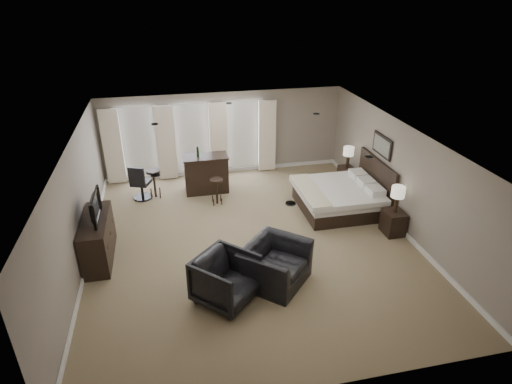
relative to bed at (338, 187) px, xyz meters
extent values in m
cube|color=#7D6D4F|center=(-2.58, -1.08, -0.68)|extent=(7.60, 8.60, 0.04)
cube|color=silver|center=(-2.58, -1.08, 1.92)|extent=(7.60, 8.60, 0.04)
cube|color=gray|center=(-2.58, 3.17, 0.62)|extent=(7.50, 0.04, 2.60)
cube|color=gray|center=(-2.58, -5.33, 0.62)|extent=(7.50, 0.04, 2.60)
cube|color=gray|center=(-6.33, -1.08, 0.62)|extent=(0.04, 8.50, 2.60)
cube|color=gray|center=(1.17, -1.08, 0.62)|extent=(0.04, 8.50, 2.60)
cube|color=silver|center=(-5.18, 3.11, 0.57)|extent=(1.15, 0.04, 2.05)
cube|color=silver|center=(-3.58, 3.11, 0.57)|extent=(1.15, 0.04, 2.05)
cube|color=silver|center=(-1.98, 3.11, 0.57)|extent=(1.15, 0.04, 2.05)
cube|color=beige|center=(-5.93, 2.99, 0.50)|extent=(0.55, 0.12, 2.30)
cube|color=beige|center=(-4.38, 2.99, 0.50)|extent=(0.55, 0.12, 2.30)
cube|color=beige|center=(-2.78, 2.99, 0.50)|extent=(0.55, 0.12, 2.30)
cube|color=beige|center=(-1.23, 2.99, 0.50)|extent=(0.55, 0.12, 2.30)
cube|color=silver|center=(0.00, 0.00, 0.00)|extent=(2.13, 2.03, 1.35)
cube|color=black|center=(0.89, -1.45, -0.38)|extent=(0.45, 0.55, 0.60)
cube|color=black|center=(0.89, 1.45, -0.40)|extent=(0.41, 0.50, 0.55)
cube|color=beige|center=(0.89, -1.45, 0.26)|extent=(0.32, 0.32, 0.67)
cube|color=beige|center=(0.89, 1.45, 0.20)|extent=(0.32, 0.32, 0.65)
cube|color=slate|center=(1.12, 0.00, 1.07)|extent=(0.04, 0.96, 0.56)
cube|color=black|center=(-6.03, -1.03, -0.18)|extent=(0.56, 1.72, 1.00)
imported|color=black|center=(-6.03, -1.03, 0.39)|extent=(0.58, 1.01, 0.13)
imported|color=black|center=(-2.42, -2.66, -0.11)|extent=(1.51, 1.54, 1.14)
imported|color=black|center=(-3.48, -3.02, -0.14)|extent=(1.42, 1.42, 1.07)
cube|color=black|center=(-3.31, 1.87, -0.12)|extent=(1.28, 0.67, 1.12)
cube|color=black|center=(-4.80, 1.81, -0.26)|extent=(0.41, 0.41, 0.84)
cube|color=black|center=(-3.12, 1.02, -0.30)|extent=(0.37, 0.37, 0.75)
cube|color=black|center=(-5.17, 1.79, -0.16)|extent=(0.69, 0.69, 1.04)
camera|label=1|loc=(-4.30, -9.56, 4.94)|focal=30.00mm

